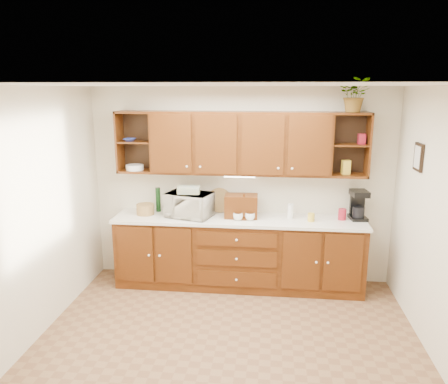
% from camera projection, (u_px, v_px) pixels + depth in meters
% --- Properties ---
extents(floor, '(4.00, 4.00, 0.00)m').
position_uv_depth(floor, '(227.00, 346.00, 4.47)').
color(floor, brown).
rests_on(floor, ground).
extents(ceiling, '(4.00, 4.00, 0.00)m').
position_uv_depth(ceiling, '(228.00, 85.00, 3.86)').
color(ceiling, white).
rests_on(ceiling, back_wall).
extents(back_wall, '(4.00, 0.00, 4.00)m').
position_uv_depth(back_wall, '(241.00, 186.00, 5.86)').
color(back_wall, beige).
rests_on(back_wall, floor).
extents(left_wall, '(0.00, 3.50, 3.50)m').
position_uv_depth(left_wall, '(29.00, 218.00, 4.38)').
color(left_wall, beige).
rests_on(left_wall, floor).
extents(right_wall, '(0.00, 3.50, 3.50)m').
position_uv_depth(right_wall, '(447.00, 232.00, 3.95)').
color(right_wall, beige).
rests_on(right_wall, floor).
extents(base_cabinets, '(3.20, 0.60, 0.90)m').
position_uv_depth(base_cabinets, '(238.00, 253.00, 5.76)').
color(base_cabinets, '#341805').
rests_on(base_cabinets, floor).
extents(countertop, '(3.24, 0.64, 0.04)m').
position_uv_depth(countertop, '(239.00, 219.00, 5.65)').
color(countertop, silver).
rests_on(countertop, base_cabinets).
extents(upper_cabinets, '(3.20, 0.33, 0.80)m').
position_uv_depth(upper_cabinets, '(241.00, 143.00, 5.56)').
color(upper_cabinets, '#341805').
rests_on(upper_cabinets, back_wall).
extents(undercabinet_light, '(0.40, 0.05, 0.02)m').
position_uv_depth(undercabinet_light, '(240.00, 176.00, 5.61)').
color(undercabinet_light, white).
rests_on(undercabinet_light, upper_cabinets).
extents(framed_picture, '(0.03, 0.24, 0.30)m').
position_uv_depth(framed_picture, '(419.00, 157.00, 4.70)').
color(framed_picture, black).
rests_on(framed_picture, right_wall).
extents(wicker_basket, '(0.25, 0.25, 0.14)m').
position_uv_depth(wicker_basket, '(145.00, 209.00, 5.79)').
color(wicker_basket, olive).
rests_on(wicker_basket, countertop).
extents(microwave, '(0.65, 0.53, 0.32)m').
position_uv_depth(microwave, '(189.00, 205.00, 5.66)').
color(microwave, beige).
rests_on(microwave, countertop).
extents(towel_stack, '(0.30, 0.23, 0.08)m').
position_uv_depth(towel_stack, '(189.00, 190.00, 5.62)').
color(towel_stack, '#DDCC68').
rests_on(towel_stack, microwave).
extents(wine_bottle, '(0.08, 0.08, 0.33)m').
position_uv_depth(wine_bottle, '(158.00, 200.00, 5.90)').
color(wine_bottle, black).
rests_on(wine_bottle, countertop).
extents(woven_tray, '(0.34, 0.12, 0.33)m').
position_uv_depth(woven_tray, '(219.00, 211.00, 5.91)').
color(woven_tray, olive).
rests_on(woven_tray, countertop).
extents(bread_box, '(0.43, 0.28, 0.30)m').
position_uv_depth(bread_box, '(241.00, 206.00, 5.65)').
color(bread_box, '#341805').
rests_on(bread_box, countertop).
extents(mug_tree, '(0.32, 0.30, 0.33)m').
position_uv_depth(mug_tree, '(244.00, 215.00, 5.57)').
color(mug_tree, '#341805').
rests_on(mug_tree, countertop).
extents(canister_red, '(0.12, 0.12, 0.14)m').
position_uv_depth(canister_red, '(342.00, 214.00, 5.55)').
color(canister_red, maroon).
rests_on(canister_red, countertop).
extents(canister_white, '(0.09, 0.09, 0.19)m').
position_uv_depth(canister_white, '(290.00, 211.00, 5.61)').
color(canister_white, white).
rests_on(canister_white, countertop).
extents(canister_yellow, '(0.11, 0.11, 0.10)m').
position_uv_depth(canister_yellow, '(311.00, 217.00, 5.49)').
color(canister_yellow, gold).
rests_on(canister_yellow, countertop).
extents(coffee_maker, '(0.23, 0.28, 0.38)m').
position_uv_depth(coffee_maker, '(358.00, 205.00, 5.56)').
color(coffee_maker, black).
rests_on(coffee_maker, countertop).
extents(bowl_stack, '(0.18, 0.18, 0.04)m').
position_uv_depth(bowl_stack, '(130.00, 140.00, 5.68)').
color(bowl_stack, '#283995').
rests_on(bowl_stack, upper_cabinets).
extents(plate_stack, '(0.30, 0.30, 0.07)m').
position_uv_depth(plate_stack, '(135.00, 167.00, 5.76)').
color(plate_stack, white).
rests_on(plate_stack, upper_cabinets).
extents(pantry_box_yellow, '(0.11, 0.10, 0.18)m').
position_uv_depth(pantry_box_yellow, '(346.00, 167.00, 5.47)').
color(pantry_box_yellow, gold).
rests_on(pantry_box_yellow, upper_cabinets).
extents(pantry_box_red, '(0.09, 0.08, 0.13)m').
position_uv_depth(pantry_box_red, '(362.00, 139.00, 5.38)').
color(pantry_box_red, maroon).
rests_on(pantry_box_red, upper_cabinets).
extents(potted_plant, '(0.41, 0.37, 0.41)m').
position_uv_depth(potted_plant, '(355.00, 95.00, 5.21)').
color(potted_plant, '#999999').
rests_on(potted_plant, upper_cabinets).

